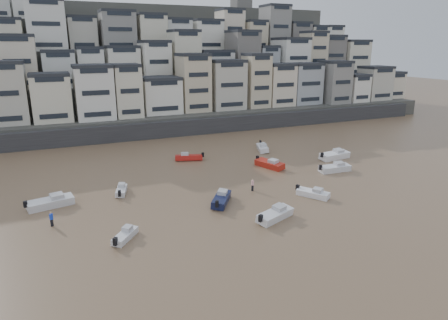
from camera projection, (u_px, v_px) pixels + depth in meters
name	position (u px, v px, depth m)	size (l,w,h in m)	color
harbor_wall	(165.00, 129.00, 87.80)	(140.00, 3.00, 3.50)	#38383A
hillside	(143.00, 67.00, 121.58)	(141.04, 66.00, 50.00)	#4C4C47
boat_a	(275.00, 213.00, 46.18)	(5.64, 1.85, 1.54)	silver
boat_b	(313.00, 192.00, 53.14)	(4.74, 1.55, 1.29)	white
boat_c	(221.00, 198.00, 50.95)	(5.63, 1.84, 1.54)	#12183A
boat_d	(335.00, 167.00, 63.73)	(5.75, 1.88, 1.57)	silver
boat_e	(270.00, 163.00, 65.82)	(5.85, 1.91, 1.60)	#A62014
boat_f	(121.00, 189.00, 54.48)	(4.24, 1.39, 1.16)	silver
boat_g	(335.00, 154.00, 70.76)	(6.48, 2.12, 1.77)	white
boat_h	(189.00, 156.00, 70.13)	(5.20, 1.70, 1.42)	#AE1B15
boat_i	(263.00, 147.00, 76.33)	(5.51, 1.80, 1.50)	silver
boat_j	(125.00, 234.00, 41.57)	(4.14, 1.35, 1.13)	silver
boat_k	(50.00, 201.00, 49.70)	(5.99, 1.96, 1.63)	silver
person_blue	(51.00, 219.00, 44.48)	(0.44, 0.44, 1.74)	blue
person_pink	(253.00, 185.00, 55.32)	(0.44, 0.44, 1.74)	#F4ACB1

